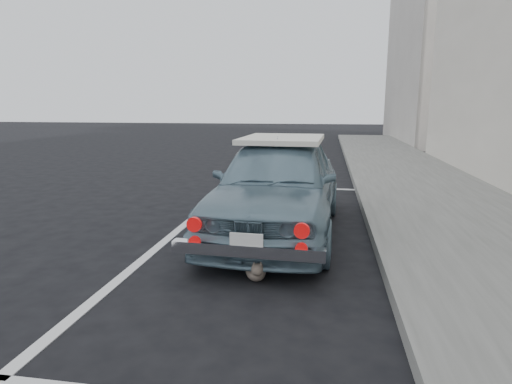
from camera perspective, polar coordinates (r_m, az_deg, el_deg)
ground at (r=3.43m, az=-13.05°, el=-20.00°), size 80.00×80.00×0.00m
building_far at (r=23.37m, az=23.07°, el=16.06°), size 3.50×10.00×8.00m
pline_front at (r=9.38m, az=5.06°, el=0.55°), size 3.00×0.12×0.01m
pline_side at (r=6.31m, az=-10.32°, el=-5.01°), size 0.12×7.00×0.01m
retro_coupe at (r=6.01m, az=2.96°, el=1.06°), size 1.77×4.07×1.36m
cat at (r=4.46m, az=0.00°, el=-10.32°), size 0.29×0.47×0.26m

